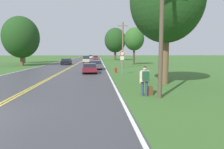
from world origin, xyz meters
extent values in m
cube|color=white|center=(6.16, 0.00, 0.01)|extent=(0.16, 240.00, 0.00)
cylinder|color=navy|center=(7.56, 3.59, 0.44)|extent=(0.14, 0.14, 0.87)
cylinder|color=navy|center=(7.76, 3.43, 0.44)|extent=(0.14, 0.14, 0.87)
cube|color=white|center=(7.66, 3.51, 1.20)|extent=(0.48, 0.21, 0.65)
sphere|color=beige|center=(7.66, 3.51, 1.66)|extent=(0.24, 0.24, 0.24)
sphere|color=#2D2319|center=(7.66, 3.51, 1.70)|extent=(0.22, 0.22, 0.22)
cylinder|color=beige|center=(7.40, 3.50, 1.13)|extent=(0.09, 0.09, 0.69)
cylinder|color=beige|center=(7.92, 3.52, 1.13)|extent=(0.09, 0.09, 0.69)
cube|color=#1E472D|center=(7.67, 3.32, 1.23)|extent=(0.38, 0.19, 0.55)
cube|color=brown|center=(8.01, 3.61, 0.26)|extent=(0.38, 0.14, 0.52)
cylinder|color=black|center=(8.01, 3.61, 0.56)|extent=(0.26, 0.03, 0.02)
cylinder|color=red|center=(7.23, 17.84, 0.27)|extent=(0.26, 0.26, 0.53)
sphere|color=red|center=(7.23, 17.84, 0.59)|extent=(0.25, 0.25, 0.25)
cylinder|color=red|center=(7.40, 17.84, 0.33)|extent=(0.08, 0.09, 0.09)
cylinder|color=red|center=(7.06, 17.84, 0.33)|extent=(0.08, 0.09, 0.09)
cylinder|color=gray|center=(7.79, 15.61, 1.38)|extent=(0.07, 0.07, 2.76)
cylinder|color=silver|center=(7.79, 15.59, 2.51)|extent=(0.60, 0.02, 0.60)
torus|color=red|center=(7.79, 15.58, 2.51)|extent=(0.55, 0.07, 0.55)
cube|color=silver|center=(7.79, 15.59, 1.96)|extent=(0.44, 0.02, 0.44)
cylinder|color=brown|center=(8.41, 2.92, 4.58)|extent=(0.24, 0.24, 9.15)
cylinder|color=brown|center=(9.17, 25.98, 3.86)|extent=(0.24, 0.24, 7.72)
cube|color=brown|center=(9.17, 25.98, 7.12)|extent=(1.80, 0.12, 0.10)
cylinder|color=brown|center=(-10.37, 33.43, 1.32)|extent=(0.72, 0.72, 2.64)
ellipsoid|color=#1E4219|center=(-10.37, 33.43, 5.69)|extent=(7.16, 7.16, 8.24)
cylinder|color=brown|center=(10.42, 8.02, 2.13)|extent=(0.59, 0.59, 4.27)
ellipsoid|color=#1E4219|center=(10.42, 8.02, 6.78)|extent=(5.91, 5.91, 6.79)
cylinder|color=brown|center=(11.11, 62.92, 1.91)|extent=(0.75, 0.75, 3.83)
ellipsoid|color=#1E4219|center=(11.11, 62.92, 7.02)|extent=(7.51, 7.51, 8.64)
cylinder|color=#473828|center=(12.93, 35.92, 1.87)|extent=(0.44, 0.44, 3.74)
ellipsoid|color=#2D5B23|center=(12.93, 35.92, 5.60)|extent=(4.38, 4.38, 5.03)
cylinder|color=#473828|center=(-13.96, 44.56, 1.70)|extent=(0.65, 0.65, 3.40)
ellipsoid|color=#1E4219|center=(-13.96, 44.56, 6.15)|extent=(6.47, 6.47, 7.44)
cylinder|color=black|center=(4.66, 16.16, 0.31)|extent=(0.23, 0.63, 0.63)
cylinder|color=black|center=(3.13, 16.10, 0.31)|extent=(0.23, 0.63, 0.63)
cylinder|color=black|center=(4.57, 18.47, 0.31)|extent=(0.23, 0.63, 0.63)
cylinder|color=black|center=(3.03, 18.41, 0.31)|extent=(0.23, 0.63, 0.63)
cube|color=maroon|center=(3.85, 17.28, 0.56)|extent=(1.89, 3.80, 0.55)
cube|color=#1E232D|center=(3.85, 17.28, 1.04)|extent=(1.63, 2.67, 0.42)
cylinder|color=black|center=(5.41, 21.96, 0.34)|extent=(0.20, 0.67, 0.67)
cylinder|color=black|center=(3.80, 21.96, 0.34)|extent=(0.20, 0.67, 0.67)
cylinder|color=black|center=(5.40, 24.53, 0.34)|extent=(0.20, 0.67, 0.67)
cylinder|color=black|center=(3.79, 24.52, 0.34)|extent=(0.20, 0.67, 0.67)
cube|color=#47474C|center=(4.60, 23.24, 0.61)|extent=(1.83, 4.14, 0.61)
cube|color=#1E232D|center=(4.60, 23.24, 1.13)|extent=(1.61, 2.90, 0.43)
cylinder|color=black|center=(-2.80, 37.52, 0.31)|extent=(0.22, 0.62, 0.62)
cylinder|color=black|center=(-1.13, 37.48, 0.31)|extent=(0.22, 0.62, 0.62)
cylinder|color=black|center=(-2.86, 35.23, 0.31)|extent=(0.22, 0.62, 0.62)
cylinder|color=black|center=(-1.18, 35.19, 0.31)|extent=(0.22, 0.62, 0.62)
cube|color=black|center=(-1.99, 36.35, 0.58)|extent=(1.96, 3.74, 0.60)
cube|color=#1E232D|center=(-1.99, 36.35, 1.11)|extent=(1.71, 2.63, 0.48)
cylinder|color=black|center=(2.76, 42.31, 0.35)|extent=(0.21, 0.71, 0.71)
cylinder|color=black|center=(1.25, 42.29, 0.35)|extent=(0.21, 0.71, 0.71)
cylinder|color=black|center=(2.72, 44.87, 0.35)|extent=(0.21, 0.71, 0.71)
cylinder|color=black|center=(1.22, 44.85, 0.35)|extent=(0.21, 0.71, 0.71)
cube|color=#C1B28E|center=(1.99, 43.58, 0.69)|extent=(1.76, 4.15, 0.74)
cube|color=#1E232D|center=(1.99, 43.58, 1.44)|extent=(1.54, 2.91, 0.77)
cylinder|color=black|center=(4.91, 70.07, 0.32)|extent=(0.21, 0.65, 0.64)
cylinder|color=black|center=(3.25, 70.05, 0.32)|extent=(0.21, 0.65, 0.64)
cylinder|color=black|center=(4.88, 72.64, 0.32)|extent=(0.21, 0.65, 0.64)
cylinder|color=black|center=(3.22, 72.62, 0.32)|extent=(0.21, 0.65, 0.64)
cube|color=#A81E1E|center=(4.07, 71.35, 0.61)|extent=(1.91, 4.17, 0.65)
cube|color=#1E232D|center=(4.07, 71.35, 1.22)|extent=(1.67, 2.92, 0.57)
cylinder|color=black|center=(2.40, 85.84, 0.32)|extent=(0.21, 0.65, 0.65)
cylinder|color=black|center=(0.87, 85.86, 0.32)|extent=(0.21, 0.65, 0.65)
cylinder|color=black|center=(2.45, 88.32, 0.32)|extent=(0.21, 0.65, 0.65)
cylinder|color=black|center=(0.91, 88.35, 0.32)|extent=(0.21, 0.65, 0.65)
cube|color=silver|center=(1.66, 87.09, 0.61)|extent=(1.81, 4.04, 0.64)
cube|color=#1E232D|center=(1.66, 87.09, 1.25)|extent=(1.58, 2.83, 0.65)
camera|label=1|loc=(4.87, -8.11, 2.57)|focal=32.00mm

